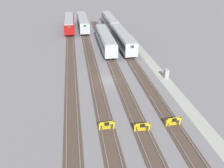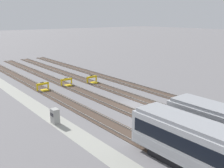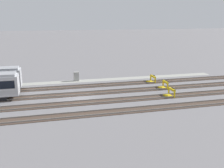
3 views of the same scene
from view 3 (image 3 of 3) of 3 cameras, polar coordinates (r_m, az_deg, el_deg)
The scene contains 10 objects.
ground_plane at distance 37.12m, azimuth -6.96°, elevation -3.13°, with size 400.00×400.00×0.00m, color slate.
service_walkway at distance 46.94m, azimuth -8.59°, elevation 0.54°, with size 54.00×2.00×0.01m, color #9E9E93.
rail_track_nearest at distance 43.23m, azimuth -8.07°, elevation -0.59°, with size 90.00×2.23×0.21m.
rail_track_near_inner at distance 39.14m, azimuth -7.37°, elevation -2.15°, with size 90.00×2.24×0.21m.
rail_track_middle at distance 35.10m, azimuth -6.51°, elevation -4.08°, with size 90.00×2.24×0.21m.
rail_track_far_inner at distance 31.11m, azimuth -5.41°, elevation -6.50°, with size 90.00×2.23×0.21m.
bumper_stop_nearest_track at distance 46.40m, azimuth 8.62°, elevation 1.02°, with size 1.37×2.01×1.22m.
bumper_stop_near_inner_track at distance 42.79m, azimuth 11.23°, elevation -0.23°, with size 1.38×2.01×1.22m.
bumper_stop_middle_track at distance 38.64m, azimuth 12.51°, elevation -1.88°, with size 1.34×2.00×1.22m.
electrical_cabinet at distance 47.25m, azimuth -7.78°, elevation 1.65°, with size 0.90×0.73×1.60m.
Camera 3 is at (4.29, 35.17, 11.10)m, focal length 42.00 mm.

